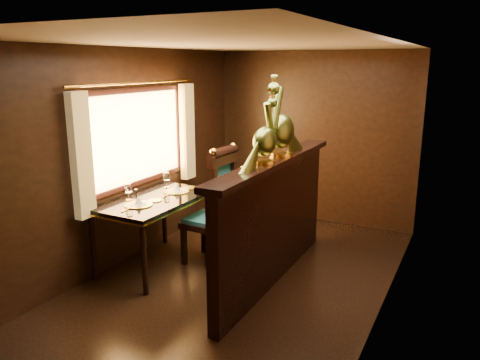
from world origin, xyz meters
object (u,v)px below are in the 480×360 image
at_px(chair_left, 218,204).
at_px(peacock_left, 265,129).
at_px(dining_table, 154,204).
at_px(chair_right, 246,215).
at_px(peacock_right, 281,116).

distance_m(chair_left, peacock_left, 1.27).
xyz_separation_m(dining_table, chair_right, (1.00, 0.36, -0.09)).
distance_m(dining_table, peacock_left, 1.68).
distance_m(chair_right, peacock_right, 1.19).
bearing_deg(dining_table, chair_right, 20.67).
xyz_separation_m(dining_table, chair_left, (0.63, 0.36, -0.00)).
height_order(dining_table, peacock_left, peacock_left).
bearing_deg(dining_table, peacock_right, 17.55).
bearing_deg(peacock_left, dining_table, 179.71).
xyz_separation_m(chair_right, peacock_left, (0.38, -0.36, 1.04)).
relative_size(peacock_left, peacock_right, 0.81).
relative_size(chair_left, peacock_left, 2.08).
relative_size(chair_right, peacock_left, 1.84).
distance_m(dining_table, peacock_right, 1.77).
relative_size(chair_left, peacock_right, 1.69).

